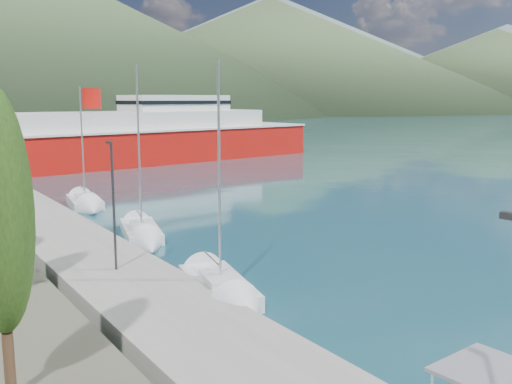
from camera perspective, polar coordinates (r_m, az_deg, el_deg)
quay at (r=40.74m, az=-20.38°, el=-3.18°), size 5.00×88.00×0.80m
hills_far at (r=654.29m, az=-20.62°, el=14.77°), size 1480.00×900.00×180.00m
hills_near at (r=404.45m, az=-17.69°, el=14.64°), size 1010.00×520.00×115.00m
lamp_posts at (r=28.52m, az=-14.95°, el=-0.53°), size 0.15×44.60×6.06m
sailboat_near at (r=24.55m, az=-2.52°, el=-10.95°), size 4.16×8.24×11.36m
sailboat_mid at (r=35.83m, az=-11.04°, el=-4.61°), size 4.26×8.41×11.71m
sailboat_far at (r=47.55m, az=-16.44°, el=-1.36°), size 3.39×7.54×10.70m
ferry at (r=81.35m, az=-11.11°, el=5.24°), size 54.73×18.71×10.66m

